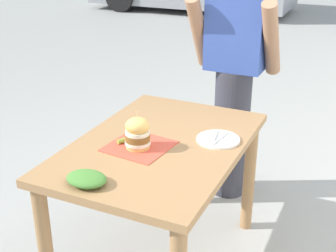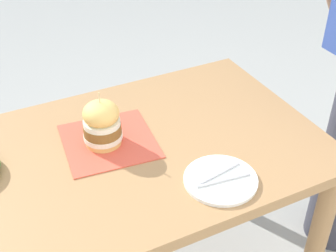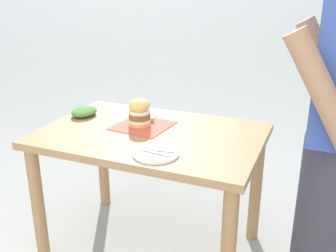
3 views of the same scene
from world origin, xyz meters
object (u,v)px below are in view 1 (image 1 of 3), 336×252
patio_table (160,164)px  side_plate_with_forks (218,139)px  pickle_spear (124,140)px  sandwich (138,133)px  side_salad (87,179)px  diner_across_table (234,71)px

patio_table → side_plate_with_forks: bearing=29.2°
pickle_spear → side_plate_with_forks: pickle_spear is taller
sandwich → side_plate_with_forks: (0.33, 0.25, -0.07)m
side_plate_with_forks → side_salad: bearing=-119.6°
side_plate_with_forks → pickle_spear: bearing=-151.5°
side_plate_with_forks → side_salad: side_salad is taller
patio_table → pickle_spear: bearing=-152.6°
pickle_spear → patio_table: bearing=27.4°
side_salad → diner_across_table: size_ratio=0.11×
patio_table → sandwich: sandwich is taller
sandwich → diner_across_table: size_ratio=0.11×
sandwich → diner_across_table: diner_across_table is taller
sandwich → side_salad: size_ratio=1.06×
pickle_spear → side_salad: bearing=-82.4°
side_plate_with_forks → side_salad: size_ratio=1.22×
patio_table → sandwich: bearing=-124.4°
diner_across_table → side_salad: bearing=-98.3°
side_salad → patio_table: bearing=78.2°
patio_table → diner_across_table: 0.94m
patio_table → diner_across_table: bearing=83.7°
sandwich → side_salad: sandwich is taller
sandwich → pickle_spear: (-0.09, 0.02, -0.06)m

